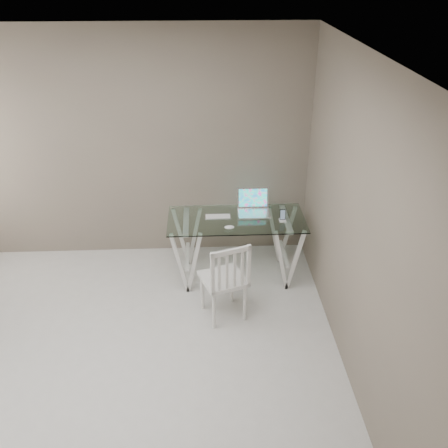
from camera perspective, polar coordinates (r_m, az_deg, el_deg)
The scene contains 7 objects.
room at distance 3.68m, azimuth -15.14°, elevation 1.83°, with size 4.50×4.52×2.71m.
desk at distance 5.64m, azimuth 1.38°, elevation -2.66°, with size 1.50×0.70×0.75m.
chair at distance 4.93m, azimuth 0.24°, elevation -6.22°, with size 0.53×0.53×0.90m.
laptop at distance 5.60m, azimuth 3.39°, elevation 1.98°, with size 0.35×0.31×0.25m.
keyboard at distance 5.50m, azimuth -0.70°, elevation 0.85°, with size 0.29×0.12×0.01m, color silver.
mouse at distance 5.26m, azimuth 0.61°, elevation -0.37°, with size 0.11×0.06×0.03m, color white.
phone_dock at distance 5.44m, azimuth 6.71°, elevation 0.70°, with size 0.07×0.07×0.13m.
Camera 1 is at (0.74, -3.19, 3.32)m, focal length 40.00 mm.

